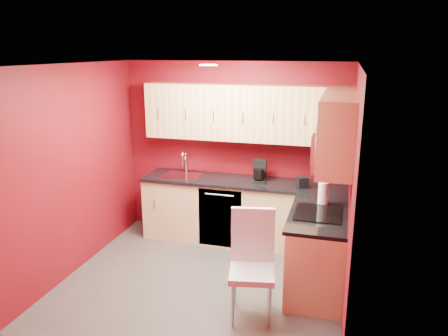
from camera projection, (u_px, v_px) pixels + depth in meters
The scene contains 21 objects.
floor at pixel (203, 281), 5.17m from camera, with size 3.20×3.20×0.00m, color #454341.
ceiling at pixel (200, 64), 4.51m from camera, with size 3.20×3.20×0.00m, color white.
wall_back at pixel (235, 151), 6.24m from camera, with size 3.20×3.20×0.00m, color maroon.
wall_front at pixel (141, 233), 3.45m from camera, with size 3.20×3.20×0.00m, color maroon.
wall_left at pixel (75, 170), 5.26m from camera, with size 3.00×3.00×0.00m, color maroon.
wall_right at pixel (351, 192), 4.43m from camera, with size 3.00×3.00×0.00m, color maroon.
base_cabinets_back at pixel (243, 213), 6.12m from camera, with size 2.80×0.60×0.87m, color tan.
base_cabinets_right at pixel (318, 251), 4.95m from camera, with size 0.60×1.30×0.87m, color tan.
countertop_back at pixel (243, 182), 5.99m from camera, with size 2.80×0.63×0.04m, color black.
countertop_right at pixel (319, 214), 4.82m from camera, with size 0.63×1.27×0.04m, color black.
upper_cabinets_back at pixel (246, 113), 5.87m from camera, with size 2.80×0.35×0.75m, color #E3C080.
upper_cabinets_right at pixel (338, 122), 4.71m from camera, with size 0.35×1.55×0.75m.
microwave at pixel (333, 148), 4.56m from camera, with size 0.42×0.76×0.42m.
cooktop at pixel (318, 213), 4.78m from camera, with size 0.50×0.55×0.01m, color black.
sink at pixel (182, 173), 6.22m from camera, with size 0.52×0.42×0.35m.
dishwasher_front at pixel (220, 218), 5.92m from camera, with size 0.60×0.02×0.82m, color black.
downlight at pixel (208, 65), 4.80m from camera, with size 0.20×0.20×0.01m, color white.
coffee_maker at pixel (259, 171), 5.89m from camera, with size 0.18×0.24×0.30m, color black, non-canonical shape.
napkin_holder at pixel (302, 182), 5.68m from camera, with size 0.13×0.13×0.14m, color black, non-canonical shape.
paper_towel at pixel (323, 193), 5.04m from camera, with size 0.15×0.15×0.27m, color white, non-canonical shape.
dining_chair at pixel (252, 267), 4.36m from camera, with size 0.45×0.47×1.10m, color silver, non-canonical shape.
Camera 1 is at (1.49, -4.40, 2.66)m, focal length 35.00 mm.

